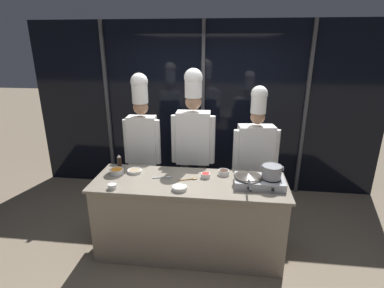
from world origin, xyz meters
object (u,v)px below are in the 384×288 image
at_px(portable_stove, 259,182).
at_px(chef_head, 142,135).
at_px(stock_pot, 272,171).
at_px(serving_spoon_solid, 191,179).
at_px(prep_bowl_onion, 112,186).
at_px(prep_bowl_noodles, 180,188).
at_px(frying_pan, 248,175).
at_px(squeeze_bottle_soy, 119,161).
at_px(prep_bowl_mushrooms, 135,171).
at_px(prep_bowl_soy_glaze, 224,172).
at_px(prep_bowl_carrots, 117,171).
at_px(serving_spoon_slotted, 166,177).
at_px(prep_bowl_bell_pepper, 206,175).
at_px(chef_sous, 193,135).
at_px(chef_line, 255,149).

distance_m(portable_stove, chef_head, 1.66).
xyz_separation_m(stock_pot, serving_spoon_solid, (-0.86, 0.06, -0.17)).
bearing_deg(portable_stove, prep_bowl_onion, -170.44).
relative_size(prep_bowl_onion, prep_bowl_noodles, 0.60).
xyz_separation_m(frying_pan, squeeze_bottle_soy, (-1.55, 0.33, -0.04)).
distance_m(prep_bowl_mushrooms, serving_spoon_solid, 0.70).
height_order(prep_bowl_soy_glaze, serving_spoon_solid, prep_bowl_soy_glaze).
height_order(prep_bowl_carrots, serving_spoon_slotted, prep_bowl_carrots).
bearing_deg(prep_bowl_noodles, serving_spoon_slotted, 125.98).
bearing_deg(squeeze_bottle_soy, serving_spoon_slotted, -21.59).
bearing_deg(portable_stove, prep_bowl_noodles, -166.37).
height_order(prep_bowl_bell_pepper, prep_bowl_noodles, prep_bowl_bell_pepper).
height_order(prep_bowl_noodles, serving_spoon_slotted, prep_bowl_noodles).
distance_m(prep_bowl_carrots, serving_spoon_slotted, 0.60).
xyz_separation_m(prep_bowl_mushrooms, serving_spoon_solid, (0.69, -0.11, -0.01)).
xyz_separation_m(prep_bowl_mushrooms, prep_bowl_bell_pepper, (0.84, -0.04, 0.01)).
xyz_separation_m(chef_head, chef_sous, (0.68, 0.01, 0.02)).
bearing_deg(prep_bowl_noodles, prep_bowl_carrots, 158.31).
bearing_deg(chef_sous, prep_bowl_mushrooms, 39.66).
relative_size(serving_spoon_solid, chef_sous, 0.10).
distance_m(frying_pan, chef_head, 1.55).
xyz_separation_m(squeeze_bottle_soy, serving_spoon_solid, (0.93, -0.26, -0.07)).
height_order(prep_bowl_soy_glaze, chef_head, chef_head).
bearing_deg(prep_bowl_bell_pepper, prep_bowl_carrots, -179.26).
xyz_separation_m(prep_bowl_soy_glaze, prep_bowl_bell_pepper, (-0.20, -0.10, -0.00)).
bearing_deg(serving_spoon_solid, prep_bowl_onion, -158.07).
xyz_separation_m(stock_pot, chef_line, (-0.11, 0.75, -0.03)).
bearing_deg(serving_spoon_solid, frying_pan, -6.20).
relative_size(prep_bowl_noodles, chef_sous, 0.08).
bearing_deg(chef_head, frying_pan, 149.04).
xyz_separation_m(prep_bowl_bell_pepper, chef_sous, (-0.21, 0.60, 0.28)).
bearing_deg(serving_spoon_solid, stock_pot, -4.13).
relative_size(prep_bowl_mushrooms, chef_line, 0.09).
bearing_deg(stock_pot, prep_bowl_soy_glaze, 155.28).
bearing_deg(prep_bowl_mushrooms, prep_bowl_soy_glaze, 3.32).
bearing_deg(prep_bowl_soy_glaze, serving_spoon_solid, -154.67).
height_order(portable_stove, prep_bowl_mushrooms, portable_stove).
xyz_separation_m(prep_bowl_carrots, serving_spoon_slotted, (0.60, -0.04, -0.03)).
distance_m(squeeze_bottle_soy, chef_line, 1.73).
bearing_deg(chef_sous, prep_bowl_noodles, 86.27).
distance_m(prep_bowl_soy_glaze, chef_head, 1.23).
bearing_deg(prep_bowl_onion, chef_head, 86.48).
relative_size(prep_bowl_bell_pepper, prep_bowl_noodles, 0.68).
xyz_separation_m(squeeze_bottle_soy, chef_head, (0.19, 0.39, 0.22)).
bearing_deg(serving_spoon_solid, chef_head, 138.53).
height_order(portable_stove, prep_bowl_onion, portable_stove).
relative_size(prep_bowl_bell_pepper, chef_line, 0.06).
xyz_separation_m(prep_bowl_bell_pepper, serving_spoon_solid, (-0.15, -0.07, -0.02)).
distance_m(frying_pan, serving_spoon_slotted, 0.92).
relative_size(portable_stove, prep_bowl_carrots, 3.20).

